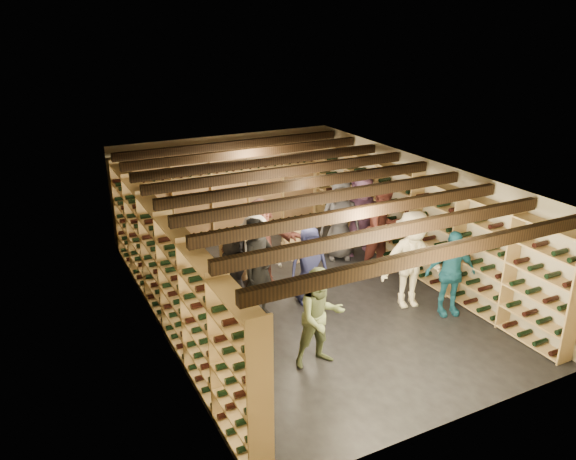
% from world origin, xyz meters
% --- Properties ---
extents(ground, '(8.00, 8.00, 0.00)m').
position_xyz_m(ground, '(0.00, 0.00, 0.00)').
color(ground, black).
rests_on(ground, ground).
extents(walls, '(5.52, 8.02, 2.40)m').
position_xyz_m(walls, '(0.00, 0.00, 1.20)').
color(walls, '#BCB192').
rests_on(walls, ground).
extents(ceiling, '(5.50, 8.00, 0.01)m').
position_xyz_m(ceiling, '(0.00, 0.00, 2.40)').
color(ceiling, beige).
rests_on(ceiling, walls).
extents(ceiling_joists, '(5.40, 7.12, 0.18)m').
position_xyz_m(ceiling_joists, '(0.00, 0.00, 2.26)').
color(ceiling_joists, black).
rests_on(ceiling_joists, ground).
extents(wine_rack_left, '(0.32, 7.50, 2.15)m').
position_xyz_m(wine_rack_left, '(-2.57, 0.00, 1.08)').
color(wine_rack_left, tan).
rests_on(wine_rack_left, ground).
extents(wine_rack_right, '(0.32, 7.50, 2.15)m').
position_xyz_m(wine_rack_right, '(2.57, 0.00, 1.08)').
color(wine_rack_right, tan).
rests_on(wine_rack_right, ground).
extents(wine_rack_back, '(4.70, 0.30, 2.15)m').
position_xyz_m(wine_rack_back, '(0.00, 3.83, 1.07)').
color(wine_rack_back, tan).
rests_on(wine_rack_back, ground).
extents(crate_stack_left, '(0.57, 0.46, 0.85)m').
position_xyz_m(crate_stack_left, '(-0.87, 1.30, 0.42)').
color(crate_stack_left, tan).
rests_on(crate_stack_left, ground).
extents(crate_stack_right, '(0.57, 0.44, 0.51)m').
position_xyz_m(crate_stack_right, '(0.85, 2.08, 0.26)').
color(crate_stack_right, tan).
rests_on(crate_stack_right, ground).
extents(crate_loose, '(0.56, 0.44, 0.17)m').
position_xyz_m(crate_loose, '(0.81, 1.64, 0.09)').
color(crate_loose, tan).
rests_on(crate_loose, ground).
extents(person_0, '(0.87, 0.71, 1.53)m').
position_xyz_m(person_0, '(-1.34, 0.15, 0.77)').
color(person_0, black).
rests_on(person_0, ground).
extents(person_1, '(0.80, 0.68, 1.88)m').
position_xyz_m(person_1, '(-1.07, -0.34, 0.94)').
color(person_1, black).
rests_on(person_1, ground).
extents(person_2, '(0.81, 0.65, 1.60)m').
position_xyz_m(person_2, '(-0.81, -2.03, 0.80)').
color(person_2, '#535E3A').
rests_on(person_2, ground).
extents(person_3, '(1.30, 0.92, 1.84)m').
position_xyz_m(person_3, '(1.58, -1.18, 0.92)').
color(person_3, beige).
rests_on(person_3, ground).
extents(person_4, '(1.00, 0.65, 1.58)m').
position_xyz_m(person_4, '(2.02, -1.71, 0.79)').
color(person_4, '#1F6885').
rests_on(person_4, ground).
extents(person_5, '(1.70, 0.60, 1.81)m').
position_xyz_m(person_5, '(-0.52, 0.80, 0.91)').
color(person_5, brown).
rests_on(person_5, ground).
extents(person_6, '(0.82, 0.64, 1.48)m').
position_xyz_m(person_6, '(0.02, -0.17, 0.74)').
color(person_6, '#1E224C').
rests_on(person_6, ground).
extents(person_8, '(0.97, 0.79, 1.88)m').
position_xyz_m(person_8, '(1.99, 0.25, 0.94)').
color(person_8, '#4E211C').
rests_on(person_8, ground).
extents(person_9, '(1.16, 0.78, 1.67)m').
position_xyz_m(person_9, '(-0.82, 0.34, 0.84)').
color(person_9, '#AFA7A0').
rests_on(person_9, ground).
extents(person_11, '(1.77, 0.69, 1.87)m').
position_xyz_m(person_11, '(2.14, 1.30, 0.93)').
color(person_11, '#885688').
rests_on(person_11, ground).
extents(person_12, '(1.04, 0.89, 1.81)m').
position_xyz_m(person_12, '(1.59, 1.30, 0.90)').
color(person_12, '#35343A').
rests_on(person_12, ground).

